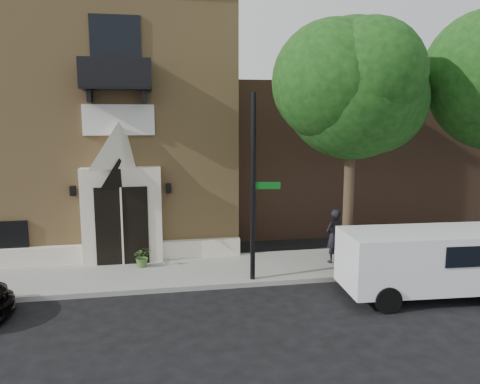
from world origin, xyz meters
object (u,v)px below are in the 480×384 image
at_px(cargo_van, 432,260).
at_px(street_sign, 254,188).
at_px(dumpster, 394,250).
at_px(pedestrian_near, 334,236).
at_px(fire_hydrant, 361,261).

height_order(cargo_van, street_sign, street_sign).
bearing_deg(dumpster, street_sign, 178.14).
bearing_deg(pedestrian_near, street_sign, -6.01).
bearing_deg(pedestrian_near, cargo_van, 92.24).
height_order(fire_hydrant, dumpster, dumpster).
height_order(street_sign, fire_hydrant, street_sign).
bearing_deg(pedestrian_near, dumpster, 124.27).
relative_size(cargo_van, pedestrian_near, 2.65).
bearing_deg(street_sign, fire_hydrant, 6.50).
bearing_deg(fire_hydrant, cargo_van, -54.87).
relative_size(street_sign, dumpster, 2.93).
relative_size(street_sign, fire_hydrant, 6.62).
xyz_separation_m(cargo_van, fire_hydrant, (-1.27, 1.81, -0.50)).
relative_size(cargo_van, fire_hydrant, 5.70).
bearing_deg(dumpster, cargo_van, -94.30).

